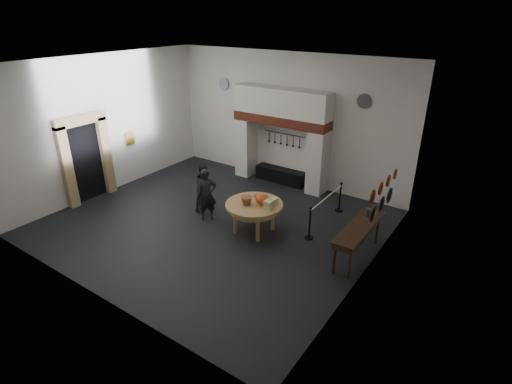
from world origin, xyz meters
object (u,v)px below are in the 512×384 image
Objects in this scene: work_table at (254,205)px; barrier_post_far at (340,198)px; barrier_post_near at (310,224)px; iron_range at (281,175)px; visitor_far at (205,188)px; visitor_near at (207,195)px; side_table at (359,227)px.

barrier_post_far is (1.45, 2.55, -0.39)m from work_table.
barrier_post_near is at bearing -90.00° from barrier_post_far.
iron_range is at bearing 109.67° from work_table.
visitor_far is (-1.98, 0.24, -0.07)m from work_table.
barrier_post_near is (3.03, 0.71, -0.33)m from visitor_near.
visitor_far is 0.70× the size of side_table.
work_table is 1.03× the size of visitor_far.
iron_range is 2.11× the size of barrier_post_near.
barrier_post_far is at bearing -36.53° from visitor_far.
visitor_far reaches higher than barrier_post_near.
work_table is 2.96m from barrier_post_far.
iron_range is 4.00m from barrier_post_near.
visitor_far reaches higher than barrier_post_far.
iron_range is 1.21× the size of visitor_near.
visitor_far is at bearing -174.86° from barrier_post_near.
iron_range is 0.86× the size of side_table.
work_table is 1.77× the size of barrier_post_near.
visitor_near is at bearing -95.17° from iron_range.
barrier_post_near is 1.00× the size of barrier_post_far.
visitor_far reaches higher than iron_range.
work_table is (1.25, -3.49, 0.59)m from iron_range.
work_table is at bearing -39.02° from visitor_near.
visitor_near is 1.74× the size of barrier_post_far.
visitor_near reaches higher than side_table.
barrier_post_near is 2.00m from barrier_post_far.
side_table is at bearing -37.63° from visitor_near.
work_table is at bearing -77.34° from visitor_far.
visitor_near is 3.13m from barrier_post_near.
side_table and barrier_post_far have the same top height.
barrier_post_near is at bearing 174.20° from side_table.
barrier_post_near is at bearing -65.35° from visitor_far.
side_table and barrier_post_near have the same top height.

